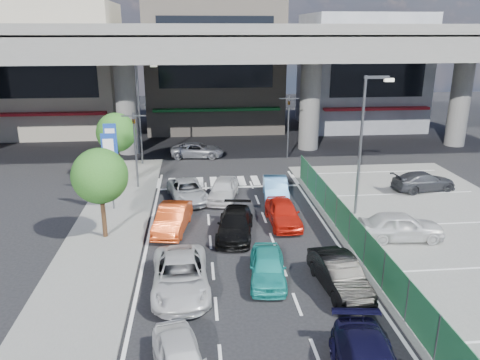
{
  "coord_description": "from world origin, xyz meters",
  "views": [
    {
      "loc": [
        -2.2,
        -18.77,
        10.31
      ],
      "look_at": [
        0.2,
        5.91,
        2.35
      ],
      "focal_mm": 35.0,
      "sensor_mm": 36.0,
      "label": 1
    }
  ],
  "objects": [
    {
      "name": "building_west",
      "position": [
        -16.0,
        31.97,
        6.49
      ],
      "size": [
        12.0,
        10.9,
        13.0
      ],
      "color": "#A89E87",
      "rests_on": "ground"
    },
    {
      "name": "building_east",
      "position": [
        16.0,
        31.97,
        5.99
      ],
      "size": [
        12.0,
        10.9,
        12.0
      ],
      "color": "gray",
      "rests_on": "ground"
    },
    {
      "name": "traffic_cone",
      "position": [
        5.85,
        3.4,
        0.4
      ],
      "size": [
        0.4,
        0.4,
        0.68
      ],
      "primitive_type": "cone",
      "rotation": [
        0.0,
        0.0,
        0.16
      ],
      "color": "#EE450D",
      "rests_on": "parking_lot"
    },
    {
      "name": "hatch_black_mid_right",
      "position": [
        3.57,
        -2.04,
        0.68
      ],
      "size": [
        1.86,
        4.28,
        1.37
      ],
      "primitive_type": "imported",
      "rotation": [
        0.0,
        0.0,
        0.1
      ],
      "color": "black",
      "rests_on": "ground"
    },
    {
      "name": "van_white_back_left",
      "position": [
        -2.87,
        -6.64,
        0.62
      ],
      "size": [
        2.2,
        3.88,
        1.24
      ],
      "primitive_type": "imported",
      "rotation": [
        0.0,
        0.0,
        0.21
      ],
      "color": "silver",
      "rests_on": "ground"
    },
    {
      "name": "sedan_white_front_mid",
      "position": [
        -0.55,
        9.24,
        0.69
      ],
      "size": [
        2.48,
        4.28,
        1.37
      ],
      "primitive_type": "imported",
      "rotation": [
        0.0,
        0.0,
        -0.22
      ],
      "color": "silver",
      "rests_on": "ground"
    },
    {
      "name": "taxi_teal_mid",
      "position": [
        0.72,
        -1.03,
        0.65
      ],
      "size": [
        1.94,
        3.94,
        1.29
      ],
      "primitive_type": "imported",
      "rotation": [
        0.0,
        0.0,
        -0.11
      ],
      "color": "teal",
      "rests_on": "ground"
    },
    {
      "name": "signboard_far",
      "position": [
        -7.6,
        10.99,
        3.06
      ],
      "size": [
        0.8,
        0.14,
        4.7
      ],
      "color": "#595B60",
      "rests_on": "ground"
    },
    {
      "name": "kei_truck_front_right",
      "position": [
        2.77,
        9.0,
        0.69
      ],
      "size": [
        1.87,
        4.31,
        1.38
      ],
      "primitive_type": "imported",
      "rotation": [
        0.0,
        0.0,
        -0.1
      ],
      "color": "#5A9FDD",
      "rests_on": "ground"
    },
    {
      "name": "tree_near",
      "position": [
        -7.0,
        4.0,
        3.39
      ],
      "size": [
        2.8,
        2.8,
        4.8
      ],
      "color": "#382314",
      "rests_on": "ground"
    },
    {
      "name": "sedan_black_mid",
      "position": [
        -0.27,
        3.68,
        0.64
      ],
      "size": [
        2.45,
        4.62,
        1.28
      ],
      "primitive_type": "imported",
      "rotation": [
        0.0,
        0.0,
        -0.16
      ],
      "color": "black",
      "rests_on": "ground"
    },
    {
      "name": "traffic_light_left",
      "position": [
        -6.2,
        12.0,
        3.94
      ],
      "size": [
        1.6,
        1.24,
        5.2
      ],
      "color": "#595B60",
      "rests_on": "ground"
    },
    {
      "name": "street_lamp_left",
      "position": [
        -6.33,
        18.0,
        4.77
      ],
      "size": [
        1.65,
        0.22,
        8.0
      ],
      "color": "#595B60",
      "rests_on": "ground"
    },
    {
      "name": "parked_sedan_white",
      "position": [
        8.1,
        2.32,
        0.79
      ],
      "size": [
        4.38,
        2.03,
        1.45
      ],
      "primitive_type": "imported",
      "rotation": [
        0.0,
        0.0,
        1.5
      ],
      "color": "silver",
      "rests_on": "parking_lot"
    },
    {
      "name": "sidewalk_left",
      "position": [
        -7.0,
        4.0,
        0.06
      ],
      "size": [
        4.0,
        30.0,
        0.12
      ],
      "primitive_type": "cube",
      "color": "slate",
      "rests_on": "ground"
    },
    {
      "name": "fence_run",
      "position": [
        5.3,
        1.0,
        0.9
      ],
      "size": [
        0.16,
        22.0,
        1.8
      ],
      "primitive_type": null,
      "color": "#216039",
      "rests_on": "ground"
    },
    {
      "name": "expressway",
      "position": [
        0.0,
        22.0,
        8.76
      ],
      "size": [
        64.0,
        14.0,
        10.75
      ],
      "color": "slate",
      "rests_on": "ground"
    },
    {
      "name": "parked_sedan_dgrey",
      "position": [
        12.9,
        9.6,
        0.69
      ],
      "size": [
        4.53,
        2.39,
        1.25
      ],
      "primitive_type": "imported",
      "rotation": [
        0.0,
        0.0,
        1.72
      ],
      "color": "#303135",
      "rests_on": "parking_lot"
    },
    {
      "name": "tree_far",
      "position": [
        -7.8,
        14.5,
        3.39
      ],
      "size": [
        2.8,
        2.8,
        4.8
      ],
      "color": "#382314",
      "rests_on": "ground"
    },
    {
      "name": "sedan_white_mid_left",
      "position": [
        -2.99,
        -1.5,
        0.69
      ],
      "size": [
        2.49,
        5.05,
        1.38
      ],
      "primitive_type": "imported",
      "rotation": [
        0.0,
        0.0,
        0.04
      ],
      "color": "silver",
      "rests_on": "ground"
    },
    {
      "name": "taxi_orange_left",
      "position": [
        -3.56,
        4.7,
        0.69
      ],
      "size": [
        2.16,
        4.38,
        1.38
      ],
      "primitive_type": "imported",
      "rotation": [
        0.0,
        0.0,
        -0.17
      ],
      "color": "#C23D15",
      "rests_on": "ground"
    },
    {
      "name": "building_center",
      "position": [
        0.0,
        32.97,
        7.49
      ],
      "size": [
        14.0,
        10.9,
        15.0
      ],
      "color": "gray",
      "rests_on": "ground"
    },
    {
      "name": "traffic_light_right",
      "position": [
        5.5,
        19.0,
        3.94
      ],
      "size": [
        1.6,
        1.24,
        5.2
      ],
      "color": "#595B60",
      "rests_on": "ground"
    },
    {
      "name": "crossing_wagon_silver",
      "position": [
        -2.07,
        19.91,
        0.62
      ],
      "size": [
        4.59,
        2.39,
        1.24
      ],
      "primitive_type": "imported",
      "rotation": [
        0.0,
        0.0,
        1.49
      ],
      "color": "gray",
      "rests_on": "ground"
    },
    {
      "name": "street_lamp_right",
      "position": [
        7.17,
        6.0,
        4.77
      ],
      "size": [
        1.65,
        0.22,
        8.0
      ],
      "color": "#595B60",
      "rests_on": "ground"
    },
    {
      "name": "taxi_orange_right",
      "position": [
        2.51,
        4.96,
        0.68
      ],
      "size": [
        1.7,
        4.04,
        1.37
      ],
      "primitive_type": "imported",
      "rotation": [
        0.0,
        0.0,
        0.02
      ],
      "color": "red",
      "rests_on": "ground"
    },
    {
      "name": "wagon_silver_front_left",
      "position": [
        -2.81,
        9.34,
        0.62
      ],
      "size": [
        2.91,
        4.78,
        1.24
      ],
      "primitive_type": "imported",
      "rotation": [
        0.0,
        0.0,
        0.2
      ],
      "color": "#A0A3A7",
      "rests_on": "ground"
    },
    {
      "name": "ground",
      "position": [
        0.0,
        0.0,
        0.0
      ],
      "size": [
        120.0,
        120.0,
        0.0
      ],
      "primitive_type": "plane",
      "color": "black",
      "rests_on": "ground"
    },
    {
      "name": "signboard_near",
      "position": [
        -7.2,
        7.99,
        3.06
      ],
      "size": [
        0.8,
        0.14,
        4.7
      ],
      "color": "#595B60",
      "rests_on": "ground"
    },
    {
      "name": "parking_lot",
      "position": [
        11.0,
        2.0,
        0.03
      ],
      "size": [
        12.0,
        28.0,
        0.06
      ],
      "primitive_type": "cube",
      "color": "slate",
      "rests_on": "ground"
    }
  ]
}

